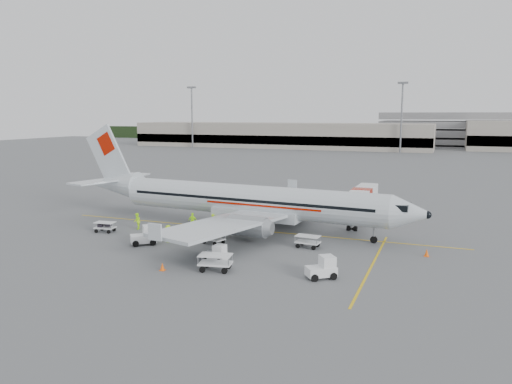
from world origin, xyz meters
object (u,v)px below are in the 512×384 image
(aircraft, at_px, (250,180))
(tug_mid, at_px, (215,253))
(belt_loader, at_px, (203,226))
(tug_fore, at_px, (321,267))
(jet_bridge, at_px, (361,205))
(tug_aft, at_px, (143,235))

(aircraft, distance_m, tug_mid, 13.03)
(belt_loader, relative_size, tug_fore, 2.04)
(aircraft, xyz_separation_m, belt_loader, (-3.11, -4.88, -4.18))
(aircraft, height_order, tug_mid, aircraft)
(jet_bridge, height_order, tug_aft, jet_bridge)
(jet_bridge, relative_size, tug_aft, 6.17)
(jet_bridge, bearing_deg, tug_aft, -133.37)
(aircraft, xyz_separation_m, tug_aft, (-7.08, -9.35, -4.48))
(tug_fore, distance_m, tug_mid, 9.26)
(jet_bridge, bearing_deg, belt_loader, -134.24)
(jet_bridge, xyz_separation_m, tug_mid, (-8.69, -20.58, -1.14))
(jet_bridge, distance_m, tug_fore, 21.50)
(aircraft, xyz_separation_m, jet_bridge, (10.39, 8.52, -3.49))
(belt_loader, bearing_deg, tug_mid, -65.84)
(tug_aft, bearing_deg, aircraft, 12.54)
(aircraft, height_order, belt_loader, aircraft)
(jet_bridge, relative_size, belt_loader, 3.23)
(tug_fore, relative_size, tug_aft, 0.94)
(aircraft, xyz_separation_m, tug_mid, (1.70, -12.06, -4.63))
(tug_fore, bearing_deg, tug_aft, 132.38)
(belt_loader, height_order, tug_aft, belt_loader)
(belt_loader, relative_size, tug_mid, 2.29)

